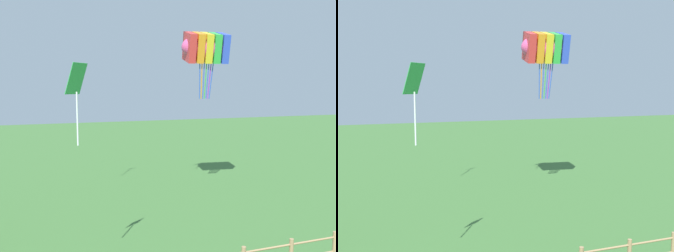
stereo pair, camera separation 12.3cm
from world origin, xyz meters
TOP-DOWN VIEW (x-y plane):
  - kite_rainbow_parafoil at (5.19, 15.57)m, footprint 3.09×2.26m
  - kite_green_diamond at (-2.97, 7.23)m, footprint 0.73×0.75m

SIDE VIEW (x-z plane):
  - kite_green_diamond at x=-2.97m, z-range 4.92..7.40m
  - kite_rainbow_parafoil at x=5.19m, z-range 6.46..10.35m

